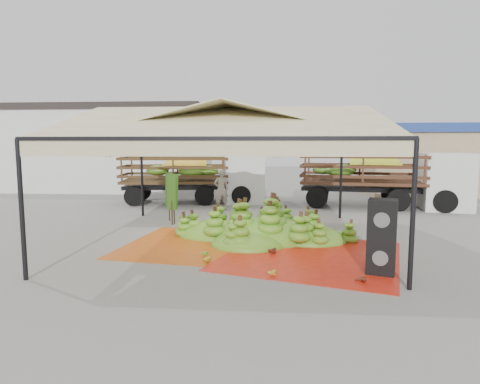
# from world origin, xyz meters

# --- Properties ---
(ground) EXTENTS (90.00, 90.00, 0.00)m
(ground) POSITION_xyz_m (0.00, 0.00, 0.00)
(ground) COLOR slate
(ground) RESTS_ON ground
(canopy_tent) EXTENTS (8.10, 8.10, 4.00)m
(canopy_tent) POSITION_xyz_m (0.00, 0.00, 3.30)
(canopy_tent) COLOR black
(canopy_tent) RESTS_ON ground
(building_white) EXTENTS (14.30, 6.30, 5.40)m
(building_white) POSITION_xyz_m (-10.00, 14.00, 2.71)
(building_white) COLOR silver
(building_white) RESTS_ON ground
(building_tan) EXTENTS (6.30, 5.30, 4.10)m
(building_tan) POSITION_xyz_m (10.00, 13.00, 2.07)
(building_tan) COLOR tan
(building_tan) RESTS_ON ground
(tarp_left) EXTENTS (4.87, 4.69, 0.01)m
(tarp_left) POSITION_xyz_m (-0.73, -0.69, 0.01)
(tarp_left) COLOR #C55312
(tarp_left) RESTS_ON ground
(tarp_right) EXTENTS (5.43, 5.57, 0.01)m
(tarp_right) POSITION_xyz_m (2.31, -1.62, 0.01)
(tarp_right) COLOR red
(tarp_right) RESTS_ON ground
(banana_heap) EXTENTS (6.18, 5.34, 1.19)m
(banana_heap) POSITION_xyz_m (1.01, 0.40, 0.60)
(banana_heap) COLOR #507618
(banana_heap) RESTS_ON ground
(hand_yellow_a) EXTENTS (0.49, 0.44, 0.19)m
(hand_yellow_a) POSITION_xyz_m (1.20, -3.30, 0.09)
(hand_yellow_a) COLOR gold
(hand_yellow_a) RESTS_ON ground
(hand_yellow_b) EXTENTS (0.54, 0.48, 0.21)m
(hand_yellow_b) POSITION_xyz_m (-0.42, -2.47, 0.10)
(hand_yellow_b) COLOR gold
(hand_yellow_b) RESTS_ON ground
(hand_red_a) EXTENTS (0.56, 0.49, 0.23)m
(hand_red_a) POSITION_xyz_m (1.20, -1.47, 0.11)
(hand_red_a) COLOR #542013
(hand_red_a) RESTS_ON ground
(hand_red_b) EXTENTS (0.49, 0.47, 0.17)m
(hand_red_b) POSITION_xyz_m (3.08, -3.70, 0.09)
(hand_red_b) COLOR #591F14
(hand_red_b) RESTS_ON ground
(hand_green) EXTENTS (0.46, 0.42, 0.18)m
(hand_green) POSITION_xyz_m (-0.54, -1.81, 0.09)
(hand_green) COLOR #467318
(hand_green) RESTS_ON ground
(hanging_bunches) EXTENTS (4.74, 0.24, 0.20)m
(hanging_bunches) POSITION_xyz_m (-0.88, -1.43, 2.62)
(hanging_bunches) COLOR #4A7819
(hanging_bunches) RESTS_ON ground
(speaker_stack) EXTENTS (0.75, 0.70, 1.69)m
(speaker_stack) POSITION_xyz_m (3.70, -3.01, 0.84)
(speaker_stack) COLOR black
(speaker_stack) RESTS_ON ground
(banana_leaves) EXTENTS (0.96, 1.36, 3.70)m
(banana_leaves) POSITION_xyz_m (-2.37, 2.54, 0.00)
(banana_leaves) COLOR #2D681B
(banana_leaves) RESTS_ON ground
(vendor) EXTENTS (0.77, 0.63, 1.83)m
(vendor) POSITION_xyz_m (-0.95, 5.71, 0.91)
(vendor) COLOR gray
(vendor) RESTS_ON ground
(truck_left) EXTENTS (7.26, 3.34, 2.40)m
(truck_left) POSITION_xyz_m (-2.37, 8.06, 1.48)
(truck_left) COLOR #493518
(truck_left) RESTS_ON ground
(truck_right) EXTENTS (7.69, 3.67, 2.54)m
(truck_right) POSITION_xyz_m (6.74, 7.10, 1.56)
(truck_right) COLOR #4A2B18
(truck_right) RESTS_ON ground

